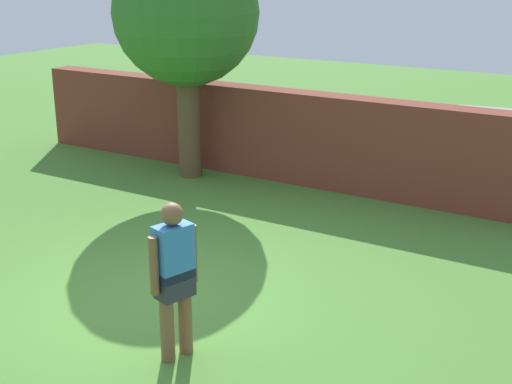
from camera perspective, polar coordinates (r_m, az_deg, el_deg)
ground_plane at (r=8.36m, az=-8.12°, el=-8.65°), size 40.00×40.00×0.00m
brick_wall at (r=12.78m, az=0.70°, el=4.88°), size 10.21×0.50×1.62m
tree at (r=12.50m, az=-5.73°, el=14.17°), size 2.55×2.55×4.21m
person at (r=6.83m, az=-6.67°, el=-6.64°), size 0.31×0.52×1.62m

